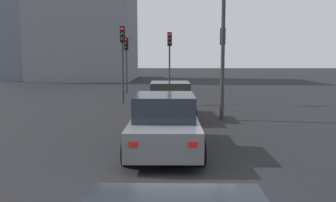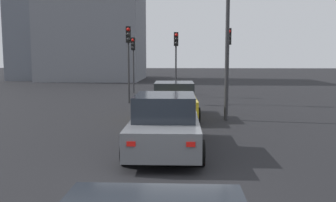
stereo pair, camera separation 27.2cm
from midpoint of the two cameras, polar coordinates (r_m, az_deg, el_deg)
name	(u,v)px [view 2 (the right image)]	position (r m, az deg, el deg)	size (l,w,h in m)	color
ground_plane	(165,188)	(8.07, 0.57, -13.23)	(160.00, 160.00, 0.20)	black
car_yellow_lead	(174,101)	(16.20, 1.43, 0.05)	(4.49, 2.18, 1.58)	gold
car_grey_second	(165,124)	(10.49, 0.32, -3.54)	(4.69, 2.09, 1.63)	slate
traffic_light_near_left	(176,51)	(24.87, 1.56, 7.71)	(0.33, 0.31, 4.26)	#2D2D30
traffic_light_near_right	(128,48)	(21.34, -5.70, 7.99)	(0.33, 0.31, 4.35)	#2D2D30
traffic_light_far_left	(228,50)	(20.99, 9.59, 7.69)	(0.32, 0.28, 4.21)	#2D2D30
traffic_light_far_right	(133,53)	(27.26, -5.06, 7.27)	(0.32, 0.29, 4.03)	#2D2D30
street_lamp_kerbside	(227,29)	(15.78, 9.58, 10.87)	(0.56, 0.36, 6.36)	#2D2D30
building_facade_left	(94,12)	(44.54, -11.06, 13.24)	(10.16, 10.84, 15.52)	slate
building_facade_center	(52,42)	(48.65, -17.15, 8.59)	(11.61, 6.81, 8.89)	slate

